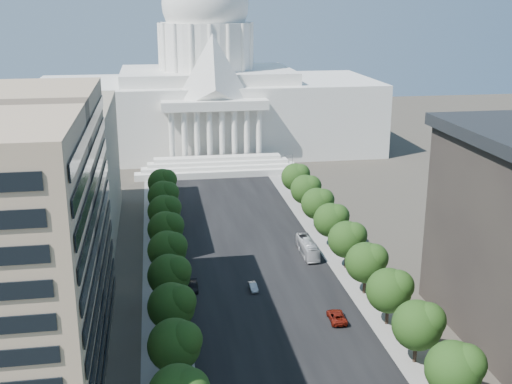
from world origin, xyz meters
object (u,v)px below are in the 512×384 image
car_silver (253,287)px  city_bus (308,248)px  car_red (337,317)px  car_dark_b (193,287)px

car_silver → city_bus: (14.29, 15.51, 0.97)m
car_red → car_dark_b: (-23.43, 15.97, -0.12)m
car_red → car_dark_b: size_ratio=1.22×
car_dark_b → car_silver: bearing=-6.4°
car_dark_b → city_bus: size_ratio=0.41×
car_silver → car_dark_b: bearing=168.3°
city_bus → car_dark_b: bearing=-151.3°
car_silver → city_bus: 21.11m
car_silver → car_dark_b: 11.32m
car_silver → city_bus: city_bus is taller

